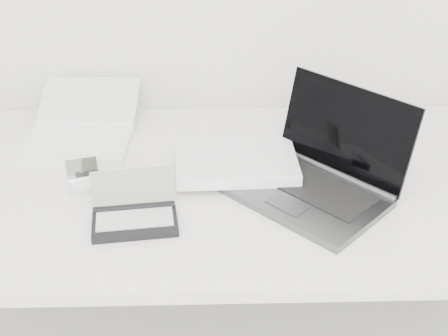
{
  "coord_description": "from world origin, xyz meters",
  "views": [
    {
      "loc": [
        -0.06,
        0.26,
        1.56
      ],
      "look_at": [
        -0.03,
        1.51,
        0.79
      ],
      "focal_mm": 50.0,
      "sensor_mm": 36.0,
      "label": 1
    }
  ],
  "objects_px": {
    "laptop_large": "(282,170)",
    "netbook_open_white": "(81,131)",
    "desk": "(236,196)",
    "palmtop_charcoal": "(134,214)"
  },
  "relations": [
    {
      "from": "laptop_large",
      "to": "netbook_open_white",
      "type": "distance_m",
      "value": 0.58
    },
    {
      "from": "desk",
      "to": "netbook_open_white",
      "type": "distance_m",
      "value": 0.48
    },
    {
      "from": "laptop_large",
      "to": "netbook_open_white",
      "type": "relative_size",
      "value": 1.51
    },
    {
      "from": "palmtop_charcoal",
      "to": "laptop_large",
      "type": "bearing_deg",
      "value": 16.71
    },
    {
      "from": "netbook_open_white",
      "to": "palmtop_charcoal",
      "type": "height_order",
      "value": "palmtop_charcoal"
    },
    {
      "from": "desk",
      "to": "palmtop_charcoal",
      "type": "relative_size",
      "value": 7.92
    },
    {
      "from": "desk",
      "to": "palmtop_charcoal",
      "type": "bearing_deg",
      "value": -144.3
    },
    {
      "from": "desk",
      "to": "netbook_open_white",
      "type": "xyz_separation_m",
      "value": [
        -0.42,
        0.22,
        0.07
      ]
    },
    {
      "from": "desk",
      "to": "laptop_large",
      "type": "distance_m",
      "value": 0.14
    },
    {
      "from": "desk",
      "to": "laptop_large",
      "type": "height_order",
      "value": "laptop_large"
    }
  ]
}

